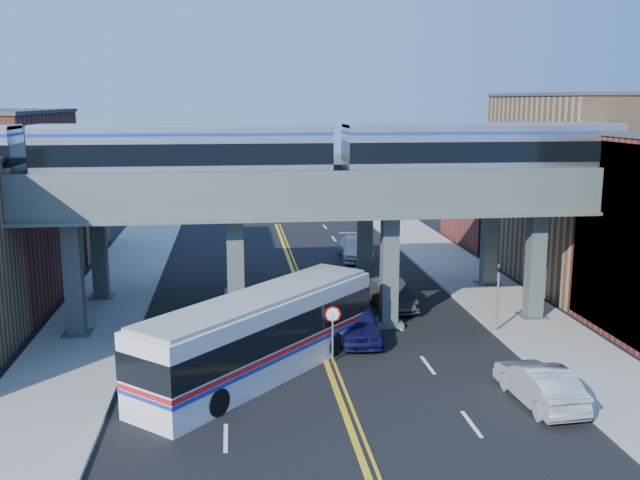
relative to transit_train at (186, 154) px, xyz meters
The scene contains 18 objects.
ground 13.69m from the transit_train, 51.80° to the right, with size 120.00×120.00×0.00m, color black.
sidewalk_west 10.65m from the transit_train, 158.98° to the left, with size 5.00×70.00×0.16m, color gray.
sidewalk_east 20.08m from the transit_train, ahead, with size 5.00×70.00×0.16m, color gray.
building_west_c 24.83m from the transit_train, 120.16° to the left, with size 8.00×10.00×8.00m, color olive.
building_east_b 26.24m from the transit_train, 17.88° to the left, with size 8.00×14.00×12.00m, color olive.
building_east_c 32.83m from the transit_train, 40.26° to the left, with size 8.00×10.00×9.00m, color maroon.
mural_panel 21.68m from the transit_train, 10.86° to the right, with size 0.10×9.50×9.50m, color teal.
elevated_viaduct_near 6.84m from the transit_train, ahead, with size 52.00×3.60×7.40m.
elevated_viaduct_far 9.79m from the transit_train, 48.03° to the left, with size 52.00×3.60×7.40m.
transit_train is the anchor object (origin of this frame).
stop_sign 11.10m from the transit_train, 37.16° to the right, with size 0.76×0.09×2.63m.
traffic_signal 17.06m from the transit_train, ahead, with size 0.15×0.18×4.10m.
transit_bus 10.15m from the transit_train, 61.49° to the right, with size 11.04×11.78×3.41m.
car_lane_a 11.82m from the transit_train, 13.57° to the right, with size 2.14×5.32×1.81m, color #10103B.
car_lane_b 14.20m from the transit_train, 15.99° to the left, with size 1.72×4.93×1.62m, color #2B2B2D.
car_lane_c 12.10m from the transit_train, 21.29° to the left, with size 2.52×5.46×1.52m, color #BBBBBD.
car_lane_d 21.43m from the transit_train, 55.07° to the left, with size 2.24×5.52×1.60m, color silver.
car_parked_curb 19.41m from the transit_train, 36.88° to the right, with size 1.72×4.93×1.62m, color #9C9DA0.
Camera 1 is at (-4.04, -27.58, 11.73)m, focal length 40.00 mm.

